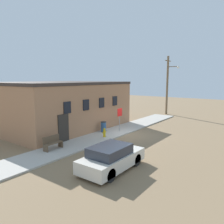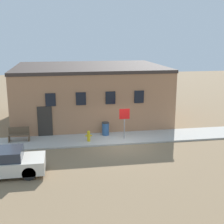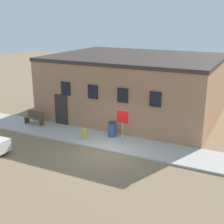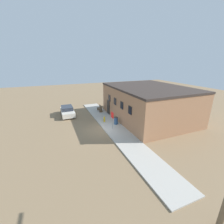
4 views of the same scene
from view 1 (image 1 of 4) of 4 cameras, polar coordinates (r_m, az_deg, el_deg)
The scene contains 9 objects.
ground_plane at distance 19.24m, azimuth 3.80°, elevation -5.89°, with size 80.00×80.00×0.00m, color #846B4C.
sidewalk at distance 19.92m, azimuth 0.69°, elevation -5.21°, with size 22.47×2.56×0.10m.
brick_building at distance 22.46m, azimuth -13.51°, elevation 1.88°, with size 11.99×9.19×4.53m.
fire_hydrant at distance 17.98m, azimuth -2.01°, elevation -5.37°, with size 0.44×0.21×0.73m.
stop_sign at distance 19.77m, azimuth 2.03°, elevation -0.82°, with size 0.71×0.06×2.08m.
bench at distance 15.42m, azimuth -15.26°, elevation -7.82°, with size 1.35×0.44×0.92m.
trash_bin at distance 19.62m, azimuth -2.24°, elevation -3.86°, with size 0.51×0.51×0.94m.
utility_pole at distance 30.65m, azimuth 14.39°, elevation 7.19°, with size 1.80×1.70×7.83m.
parked_car at distance 11.89m, azimuth -0.13°, elevation -11.87°, with size 4.01×1.79×1.37m.
Camera 1 is at (-15.73, -9.97, 4.84)m, focal length 35.00 mm.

